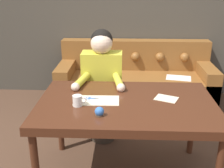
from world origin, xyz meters
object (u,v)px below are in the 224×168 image
object	(u,v)px
person	(102,85)
mug	(78,101)
couch	(135,82)
pin_cushion	(99,112)
dining_table	(126,109)
scissors	(93,99)

from	to	relation	value
person	mug	xyz separation A→B (m)	(-0.14, -0.76, 0.15)
couch	pin_cushion	distance (m)	2.08
person	pin_cushion	size ratio (longest dim) A/B	17.67
dining_table	person	distance (m)	0.71
dining_table	pin_cushion	size ratio (longest dim) A/B	20.87
scissors	couch	bearing A→B (deg)	75.54
person	pin_cushion	bearing A→B (deg)	-86.79
dining_table	couch	size ratio (longest dim) A/B	0.68
scissors	mug	world-z (taller)	mug
person	dining_table	bearing A→B (deg)	-68.53
dining_table	mug	bearing A→B (deg)	-165.41
dining_table	couch	bearing A→B (deg)	85.27
mug	dining_table	bearing A→B (deg)	14.59
person	pin_cushion	distance (m)	0.94
scissors	mug	bearing A→B (deg)	-126.37
mug	pin_cushion	size ratio (longest dim) A/B	1.58
pin_cushion	mug	bearing A→B (deg)	138.61
person	mug	world-z (taller)	person
dining_table	mug	distance (m)	0.43
scissors	dining_table	bearing A→B (deg)	-8.12
couch	pin_cushion	world-z (taller)	couch
dining_table	pin_cushion	bearing A→B (deg)	-127.24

